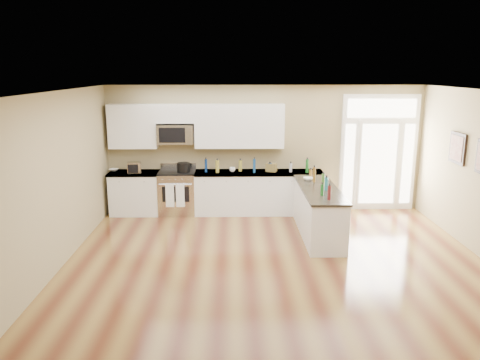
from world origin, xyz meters
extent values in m
plane|color=#582A18|center=(0.00, 0.00, 0.00)|extent=(8.00, 8.00, 0.00)
plane|color=#9D8E63|center=(0.00, 4.00, 1.40)|extent=(7.00, 0.00, 7.00)
plane|color=#9D8E63|center=(-3.50, 0.00, 1.40)|extent=(0.00, 8.00, 8.00)
plane|color=white|center=(0.00, 0.00, 2.80)|extent=(8.00, 8.00, 0.00)
cube|color=white|center=(-2.87, 3.69, 0.45)|extent=(1.06, 0.62, 0.90)
cube|color=black|center=(-2.87, 3.69, 0.05)|extent=(1.02, 0.52, 0.10)
cube|color=black|center=(-2.87, 3.69, 0.92)|extent=(1.10, 0.66, 0.04)
cube|color=white|center=(-0.16, 3.69, 0.45)|extent=(2.81, 0.62, 0.90)
cube|color=black|center=(-0.16, 3.69, 0.05)|extent=(2.77, 0.52, 0.10)
cube|color=black|center=(-0.16, 3.69, 0.92)|extent=(2.85, 0.66, 0.04)
cube|color=white|center=(0.93, 2.24, 0.45)|extent=(0.65, 2.28, 0.90)
cube|color=black|center=(0.93, 2.24, 0.05)|extent=(0.61, 2.18, 0.10)
cube|color=black|center=(0.93, 2.24, 0.92)|extent=(0.69, 2.32, 0.04)
cube|color=white|center=(-2.88, 3.83, 1.93)|extent=(1.04, 0.33, 0.95)
cube|color=white|center=(-0.57, 3.83, 1.93)|extent=(1.94, 0.33, 0.95)
cube|color=white|center=(-1.95, 3.83, 2.20)|extent=(0.82, 0.33, 0.40)
cube|color=silver|center=(-1.95, 3.80, 1.76)|extent=(0.78, 0.40, 0.42)
cube|color=black|center=(-2.01, 3.59, 1.76)|extent=(0.56, 0.01, 0.32)
cube|color=white|center=(2.55, 3.96, 1.30)|extent=(1.70, 0.08, 2.60)
cube|color=white|center=(2.55, 3.91, 1.05)|extent=(0.78, 0.02, 1.80)
cube|color=white|center=(1.89, 3.91, 1.05)|extent=(0.22, 0.02, 1.80)
cube|color=white|center=(3.21, 3.91, 1.05)|extent=(0.22, 0.02, 1.80)
cube|color=white|center=(2.55, 3.91, 2.30)|extent=(1.50, 0.02, 0.40)
cube|color=black|center=(3.47, 2.20, 1.70)|extent=(0.04, 0.58, 0.58)
cube|color=brown|center=(3.45, 2.20, 1.70)|extent=(0.01, 0.46, 0.46)
cube|color=silver|center=(-1.94, 3.69, 0.46)|extent=(0.79, 0.65, 0.92)
cube|color=black|center=(-1.94, 3.69, 0.94)|extent=(0.79, 0.60, 0.03)
cube|color=silver|center=(-1.94, 3.99, 1.01)|extent=(0.79, 0.04, 0.14)
cube|color=black|center=(-1.94, 3.36, 0.52)|extent=(0.58, 0.01, 0.34)
cylinder|color=silver|center=(-1.94, 3.33, 0.74)|extent=(0.70, 0.02, 0.02)
cube|color=white|center=(-2.06, 3.32, 0.50)|extent=(0.18, 0.02, 0.50)
cube|color=white|center=(-1.84, 3.32, 0.50)|extent=(0.18, 0.02, 0.50)
cylinder|color=black|center=(-1.79, 3.64, 1.06)|extent=(0.30, 0.30, 0.22)
cube|color=silver|center=(-2.85, 3.59, 1.06)|extent=(0.32, 0.27, 0.24)
cube|color=brown|center=(0.13, 3.70, 1.03)|extent=(0.26, 0.23, 0.18)
imported|color=white|center=(-3.35, 3.82, 0.96)|extent=(0.25, 0.25, 0.05)
imported|color=white|center=(0.81, 2.86, 0.97)|extent=(0.23, 0.23, 0.06)
imported|color=white|center=(-0.73, 3.68, 0.99)|extent=(0.15, 0.15, 0.10)
cylinder|color=#19591E|center=(0.87, 1.70, 1.04)|extent=(0.06, 0.06, 0.20)
cylinder|color=navy|center=(0.10, 3.69, 1.03)|extent=(0.08, 0.08, 0.18)
cylinder|color=brown|center=(0.88, 3.00, 1.03)|extent=(0.06, 0.06, 0.19)
cylinder|color=olive|center=(-1.05, 3.59, 1.08)|extent=(0.08, 0.08, 0.27)
cylinder|color=#26727F|center=(1.02, 2.05, 1.06)|extent=(0.07, 0.07, 0.24)
cylinder|color=#591919|center=(0.94, 1.40, 1.07)|extent=(0.06, 0.06, 0.25)
cylinder|color=#B2B2B7|center=(0.55, 3.65, 1.04)|extent=(0.06, 0.06, 0.19)
cylinder|color=navy|center=(-1.30, 3.65, 1.08)|extent=(0.06, 0.06, 0.29)
cylinder|color=#3F7226|center=(1.02, 2.35, 1.06)|extent=(0.06, 0.06, 0.25)
cylinder|color=#19591E|center=(0.90, 3.59, 1.09)|extent=(0.07, 0.07, 0.29)
cylinder|color=navy|center=(-0.25, 3.59, 1.09)|extent=(0.06, 0.06, 0.30)
cylinder|color=brown|center=(0.90, 2.70, 1.09)|extent=(0.06, 0.06, 0.30)
cylinder|color=olive|center=(-0.55, 3.73, 1.06)|extent=(0.08, 0.08, 0.24)
camera|label=1|loc=(-0.71, -6.32, 3.13)|focal=35.00mm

